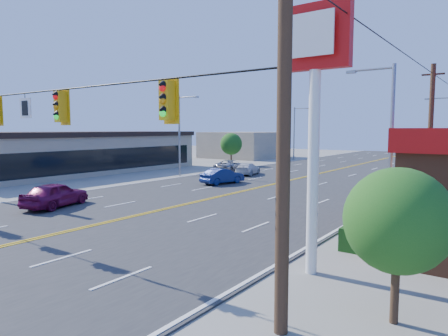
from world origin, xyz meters
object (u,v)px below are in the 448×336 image
Objects in this scene: car_magenta at (55,196)px; kfc_pylon at (315,85)px; signal_span at (9,124)px; car_blue at (222,177)px; car_silver at (231,166)px; car_white at (248,169)px.

kfc_pylon is at bearing 158.49° from car_magenta.
signal_span is 11.87m from kfc_pylon.
car_blue is at bearing 100.45° from signal_span.
car_blue is at bearing 133.86° from kfc_pylon.
car_magenta is at bearing 93.69° from car_blue.
signal_span is 5.58× the size of car_magenta.
car_blue is 0.88× the size of car_silver.
signal_span is 8.73m from car_magenta.
car_silver is at bearing -47.25° from car_blue.
car_blue is at bearing 90.73° from car_white.
car_silver is (-3.15, 22.82, -0.12)m from car_magenta.
kfc_pylon reaches higher than car_white.
car_magenta reaches higher than car_white.
signal_span reaches higher than car_magenta.
car_white is (-16.57, 22.24, -5.44)m from kfc_pylon.
signal_span is 6.14× the size of car_blue.
car_silver is (-19.89, 24.05, -5.42)m from kfc_pylon.
kfc_pylon is at bearing 19.78° from signal_span.
car_silver is (-5.21, 8.78, -0.03)m from car_blue.
kfc_pylon is 2.15× the size of car_blue.
car_magenta is at bearing 137.04° from signal_span.
car_silver is at bearing 107.36° from signal_span.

